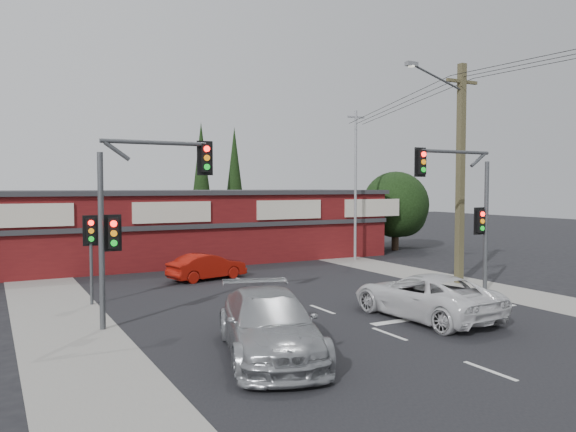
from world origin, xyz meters
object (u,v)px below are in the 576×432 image
white_suv (425,296)px  utility_pole (459,166)px  red_sedan (207,267)px  shop_building (170,225)px  silver_suv (269,325)px

white_suv → utility_pole: size_ratio=0.55×
white_suv → utility_pole: 8.80m
red_sedan → utility_pole: bearing=-136.7°
shop_building → silver_suv: bearing=-99.0°
shop_building → utility_pole: (9.36, -14.00, 3.26)m
utility_pole → white_suv: bearing=-143.0°
red_sedan → white_suv: bearing=-174.3°
silver_suv → utility_pole: 14.54m
white_suv → silver_suv: (-6.52, -1.36, 0.07)m
red_sedan → shop_building: (0.39, 7.57, 1.51)m
red_sedan → shop_building: 7.73m
red_sedan → utility_pole: 12.61m
white_suv → shop_building: shop_building is taller
silver_suv → utility_pole: bearing=41.6°
red_sedan → shop_building: size_ratio=0.14×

